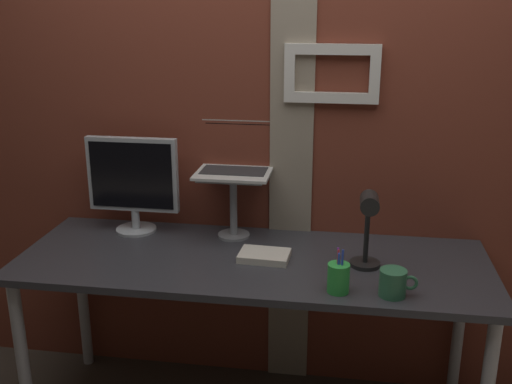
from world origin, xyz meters
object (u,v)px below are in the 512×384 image
Objects in this scene: laptop at (236,158)px; pen_cup at (338,278)px; monitor at (133,179)px; coffee_mug at (393,283)px; desk_lamp at (368,223)px.

laptop is 1.94× the size of pen_cup.
monitor reaches higher than coffee_mug.
desk_lamp is 0.26m from coffee_mug.
laptop is 0.77m from pen_cup.
desk_lamp is (1.02, -0.28, -0.04)m from monitor.
coffee_mug is (0.09, -0.19, -0.15)m from desk_lamp.
desk_lamp is at bearing 62.06° from pen_cup.
laptop is (0.45, 0.07, 0.10)m from monitor.
laptop reaches higher than monitor.
monitor is at bearing 164.87° from desk_lamp.
coffee_mug is at bearing -63.78° from desk_lamp.
pen_cup is (-0.10, -0.19, -0.15)m from desk_lamp.
pen_cup is (0.47, -0.53, -0.28)m from laptop.
desk_lamp is 0.26m from pen_cup.
desk_lamp is at bearing 116.22° from coffee_mug.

